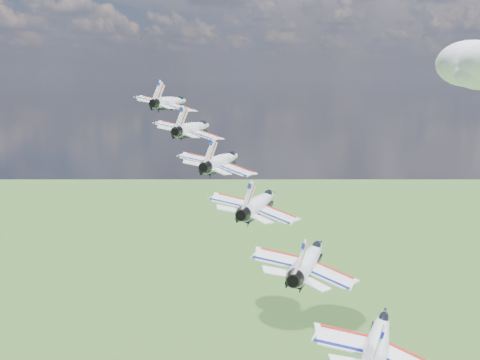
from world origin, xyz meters
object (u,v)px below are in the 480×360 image
at_px(jet_0, 171,102).
at_px(jet_2, 223,160).
at_px(jet_1, 194,128).
at_px(jet_4, 309,259).
at_px(jet_3, 260,202).
at_px(jet_5, 379,338).

relative_size(jet_0, jet_2, 1.00).
xyz_separation_m(jet_1, jet_2, (8.98, -8.41, -3.60)).
bearing_deg(jet_4, jet_2, 130.91).
bearing_deg(jet_3, jet_4, -49.09).
bearing_deg(jet_4, jet_3, 130.91).
bearing_deg(jet_3, jet_1, 130.91).
bearing_deg(jet_4, jet_5, -49.09).
bearing_deg(jet_0, jet_5, -49.09).
xyz_separation_m(jet_0, jet_4, (35.91, -33.65, -14.42)).
distance_m(jet_2, jet_3, 12.82).
bearing_deg(jet_2, jet_5, -49.09).
distance_m(jet_0, jet_2, 25.64).
bearing_deg(jet_0, jet_1, -49.09).
bearing_deg(jet_2, jet_3, -49.09).
bearing_deg(jet_2, jet_4, -49.09).
bearing_deg(jet_5, jet_4, 130.91).
distance_m(jet_1, jet_4, 38.46).
distance_m(jet_4, jet_5, 12.82).
relative_size(jet_1, jet_4, 1.00).
distance_m(jet_0, jet_5, 64.10).
xyz_separation_m(jet_4, jet_5, (8.98, -8.41, -3.60)).
bearing_deg(jet_1, jet_3, -49.09).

